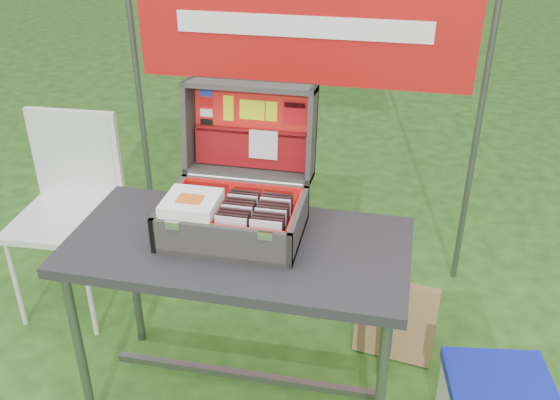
% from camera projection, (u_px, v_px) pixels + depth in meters
% --- Properties ---
extents(table, '(1.24, 0.63, 0.77)m').
position_uv_depth(table, '(241.00, 325.00, 2.43)').
color(table, black).
rests_on(table, ground).
extents(table_top, '(1.24, 0.63, 0.04)m').
position_uv_depth(table_top, '(238.00, 246.00, 2.26)').
color(table_top, black).
rests_on(table_top, ground).
extents(table_leg_fl, '(0.04, 0.04, 0.73)m').
position_uv_depth(table_leg_fl, '(80.00, 352.00, 2.33)').
color(table_leg_fl, '#59595B').
rests_on(table_leg_fl, ground).
extents(table_leg_fr, '(0.04, 0.04, 0.73)m').
position_uv_depth(table_leg_fr, '(380.00, 398.00, 2.13)').
color(table_leg_fr, '#59595B').
rests_on(table_leg_fr, ground).
extents(table_leg_bl, '(0.04, 0.04, 0.73)m').
position_uv_depth(table_leg_bl, '(134.00, 275.00, 2.75)').
color(table_leg_bl, '#59595B').
rests_on(table_leg_bl, ground).
extents(table_leg_br, '(0.04, 0.04, 0.73)m').
position_uv_depth(table_leg_br, '(388.00, 307.00, 2.56)').
color(table_leg_br, '#59595B').
rests_on(table_leg_br, ground).
extents(table_brace, '(1.08, 0.03, 0.03)m').
position_uv_depth(table_brace, '(243.00, 375.00, 2.56)').
color(table_brace, '#59595B').
rests_on(table_brace, ground).
extents(suitcase, '(0.50, 0.52, 0.48)m').
position_uv_depth(suitcase, '(236.00, 168.00, 2.23)').
color(suitcase, '#47443F').
rests_on(suitcase, table).
extents(suitcase_base_bottom, '(0.50, 0.36, 0.02)m').
position_uv_depth(suitcase_base_bottom, '(234.00, 232.00, 2.29)').
color(suitcase_base_bottom, '#47443F').
rests_on(suitcase_base_bottom, table_top).
extents(suitcase_base_wall_front, '(0.50, 0.02, 0.13)m').
position_uv_depth(suitcase_base_wall_front, '(220.00, 243.00, 2.11)').
color(suitcase_base_wall_front, '#47443F').
rests_on(suitcase_base_wall_front, table_top).
extents(suitcase_base_wall_back, '(0.50, 0.02, 0.13)m').
position_uv_depth(suitcase_base_wall_back, '(245.00, 196.00, 2.40)').
color(suitcase_base_wall_back, '#47443F').
rests_on(suitcase_base_wall_back, table_top).
extents(suitcase_base_wall_left, '(0.02, 0.36, 0.13)m').
position_uv_depth(suitcase_base_wall_left, '(170.00, 212.00, 2.30)').
color(suitcase_base_wall_left, '#47443F').
rests_on(suitcase_base_wall_left, table_top).
extents(suitcase_base_wall_right, '(0.02, 0.36, 0.13)m').
position_uv_depth(suitcase_base_wall_right, '(298.00, 225.00, 2.22)').
color(suitcase_base_wall_right, '#47443F').
rests_on(suitcase_base_wall_right, table_top).
extents(suitcase_liner_floor, '(0.46, 0.32, 0.01)m').
position_uv_depth(suitcase_liner_floor, '(234.00, 229.00, 2.28)').
color(suitcase_liner_floor, red).
rests_on(suitcase_liner_floor, suitcase_base_bottom).
extents(suitcase_latch_left, '(0.05, 0.01, 0.03)m').
position_uv_depth(suitcase_latch_left, '(172.00, 226.00, 2.11)').
color(suitcase_latch_left, silver).
rests_on(suitcase_latch_left, suitcase_base_wall_front).
extents(suitcase_latch_right, '(0.05, 0.01, 0.03)m').
position_uv_depth(suitcase_latch_right, '(265.00, 236.00, 2.05)').
color(suitcase_latch_right, silver).
rests_on(suitcase_latch_right, suitcase_base_wall_front).
extents(suitcase_hinge, '(0.45, 0.02, 0.02)m').
position_uv_depth(suitcase_hinge, '(245.00, 180.00, 2.38)').
color(suitcase_hinge, silver).
rests_on(suitcase_hinge, suitcase_base_wall_back).
extents(suitcase_lid_back, '(0.50, 0.07, 0.36)m').
position_uv_depth(suitcase_lid_back, '(253.00, 126.00, 2.43)').
color(suitcase_lid_back, '#47443F').
rests_on(suitcase_lid_back, suitcase_base_wall_back).
extents(suitcase_lid_rim_far, '(0.50, 0.14, 0.04)m').
position_uv_depth(suitcase_lid_rim_far, '(250.00, 86.00, 2.31)').
color(suitcase_lid_rim_far, '#47443F').
rests_on(suitcase_lid_rim_far, suitcase_lid_back).
extents(suitcase_lid_rim_near, '(0.50, 0.14, 0.04)m').
position_uv_depth(suitcase_lid_rim_near, '(249.00, 172.00, 2.44)').
color(suitcase_lid_rim_near, '#47443F').
rests_on(suitcase_lid_rim_near, suitcase_lid_back).
extents(suitcase_lid_rim_left, '(0.02, 0.18, 0.37)m').
position_uv_depth(suitcase_lid_rim_left, '(189.00, 125.00, 2.42)').
color(suitcase_lid_rim_left, '#47443F').
rests_on(suitcase_lid_rim_left, suitcase_lid_back).
extents(suitcase_lid_rim_right, '(0.02, 0.18, 0.37)m').
position_uv_depth(suitcase_lid_rim_right, '(312.00, 135.00, 2.33)').
color(suitcase_lid_rim_right, '#47443F').
rests_on(suitcase_lid_rim_right, suitcase_lid_back).
extents(suitcase_lid_liner, '(0.46, 0.05, 0.31)m').
position_uv_depth(suitcase_lid_liner, '(252.00, 127.00, 2.41)').
color(suitcase_lid_liner, red).
rests_on(suitcase_lid_liner, suitcase_lid_back).
extents(suitcase_liner_wall_front, '(0.46, 0.01, 0.11)m').
position_uv_depth(suitcase_liner_wall_front, '(221.00, 239.00, 2.12)').
color(suitcase_liner_wall_front, red).
rests_on(suitcase_liner_wall_front, suitcase_base_bottom).
extents(suitcase_liner_wall_back, '(0.46, 0.01, 0.11)m').
position_uv_depth(suitcase_liner_wall_back, '(244.00, 196.00, 2.39)').
color(suitcase_liner_wall_back, red).
rests_on(suitcase_liner_wall_back, suitcase_base_bottom).
extents(suitcase_liner_wall_left, '(0.01, 0.32, 0.11)m').
position_uv_depth(suitcase_liner_wall_left, '(173.00, 210.00, 2.29)').
color(suitcase_liner_wall_left, red).
rests_on(suitcase_liner_wall_left, suitcase_base_bottom).
extents(suitcase_liner_wall_right, '(0.01, 0.32, 0.11)m').
position_uv_depth(suitcase_liner_wall_right, '(295.00, 223.00, 2.21)').
color(suitcase_liner_wall_right, red).
rests_on(suitcase_liner_wall_right, suitcase_base_bottom).
extents(suitcase_lid_pocket, '(0.44, 0.05, 0.15)m').
position_uv_depth(suitcase_lid_pocket, '(251.00, 149.00, 2.43)').
color(suitcase_lid_pocket, maroon).
rests_on(suitcase_lid_pocket, suitcase_lid_liner).
extents(suitcase_pocket_edge, '(0.43, 0.02, 0.02)m').
position_uv_depth(suitcase_pocket_edge, '(251.00, 132.00, 2.40)').
color(suitcase_pocket_edge, maroon).
rests_on(suitcase_pocket_edge, suitcase_lid_pocket).
extents(suitcase_pocket_cd, '(0.11, 0.02, 0.11)m').
position_uv_depth(suitcase_pocket_cd, '(263.00, 145.00, 2.39)').
color(suitcase_pocket_cd, silver).
rests_on(suitcase_pocket_cd, suitcase_lid_pocket).
extents(lid_sticker_cc_a, '(0.05, 0.01, 0.03)m').
position_uv_depth(lid_sticker_cc_a, '(206.00, 92.00, 2.39)').
color(lid_sticker_cc_a, '#1933B2').
rests_on(lid_sticker_cc_a, suitcase_lid_liner).
extents(lid_sticker_cc_b, '(0.05, 0.01, 0.03)m').
position_uv_depth(lid_sticker_cc_b, '(206.00, 103.00, 2.41)').
color(lid_sticker_cc_b, red).
rests_on(lid_sticker_cc_b, suitcase_lid_liner).
extents(lid_sticker_cc_c, '(0.05, 0.01, 0.03)m').
position_uv_depth(lid_sticker_cc_c, '(206.00, 113.00, 2.42)').
color(lid_sticker_cc_c, white).
rests_on(lid_sticker_cc_c, suitcase_lid_liner).
extents(lid_sticker_cc_d, '(0.05, 0.01, 0.03)m').
position_uv_depth(lid_sticker_cc_d, '(207.00, 123.00, 2.44)').
color(lid_sticker_cc_d, black).
rests_on(lid_sticker_cc_d, suitcase_lid_liner).
extents(lid_card_neon_tall, '(0.04, 0.02, 0.10)m').
position_uv_depth(lid_card_neon_tall, '(228.00, 108.00, 2.40)').
color(lid_card_neon_tall, '#D4E80E').
rests_on(lid_card_neon_tall, suitcase_lid_liner).
extents(lid_card_neon_main, '(0.10, 0.01, 0.08)m').
position_uv_depth(lid_card_neon_main, '(252.00, 110.00, 2.38)').
color(lid_card_neon_main, '#D4E80E').
rests_on(lid_card_neon_main, suitcase_lid_liner).
extents(lid_card_neon_small, '(0.04, 0.01, 0.08)m').
position_uv_depth(lid_card_neon_small, '(272.00, 111.00, 2.37)').
color(lid_card_neon_small, '#D4E80E').
rests_on(lid_card_neon_small, suitcase_lid_liner).
extents(lid_sticker_band, '(0.09, 0.01, 0.09)m').
position_uv_depth(lid_sticker_band, '(295.00, 113.00, 2.35)').
color(lid_sticker_band, red).
rests_on(lid_sticker_band, suitcase_lid_liner).
extents(lid_sticker_band_bar, '(0.08, 0.01, 0.02)m').
position_uv_depth(lid_sticker_band_bar, '(295.00, 105.00, 2.34)').
color(lid_sticker_band_bar, black).
rests_on(lid_sticker_band_bar, suitcase_lid_liner).
extents(cd_left_0, '(0.11, 0.01, 0.13)m').
position_uv_depth(cd_left_0, '(231.00, 234.00, 2.13)').
color(cd_left_0, silver).
rests_on(cd_left_0, suitcase_liner_floor).
extents(cd_left_1, '(0.11, 0.01, 0.13)m').
position_uv_depth(cd_left_1, '(233.00, 231.00, 2.14)').
color(cd_left_1, black).
rests_on(cd_left_1, suitcase_liner_floor).
extents(cd_left_2, '(0.11, 0.01, 0.13)m').
position_uv_depth(cd_left_2, '(234.00, 228.00, 2.16)').
color(cd_left_2, black).
rests_on(cd_left_2, suitcase_liner_floor).
extents(cd_left_3, '(0.11, 0.01, 0.13)m').
position_uv_depth(cd_left_3, '(236.00, 225.00, 2.18)').
color(cd_left_3, black).
rests_on(cd_left_3, suitcase_liner_floor).
extents(cd_left_4, '(0.11, 0.01, 0.13)m').
position_uv_depth(cd_left_4, '(237.00, 222.00, 2.20)').
color(cd_left_4, silver).
rests_on(cd_left_4, suitcase_liner_floor).
extents(cd_left_5, '(0.11, 0.01, 0.13)m').
position_uv_depth(cd_left_5, '(239.00, 219.00, 2.21)').
color(cd_left_5, black).
rests_on(cd_left_5, suitcase_liner_floor).
extents(cd_left_6, '(0.11, 0.01, 0.13)m').
position_uv_depth(cd_left_6, '(240.00, 216.00, 2.23)').
color(cd_left_6, black).
rests_on(cd_left_6, suitcase_liner_floor).
extents(cd_left_7, '(0.11, 0.01, 0.13)m').
position_uv_depth(cd_left_7, '(241.00, 214.00, 2.25)').
color(cd_left_7, black).
rests_on(cd_left_7, suitcase_liner_floor).
extents(cd_left_8, '(0.11, 0.01, 0.13)m').
position_uv_depth(cd_left_8, '(243.00, 211.00, 2.26)').
color(cd_left_8, silver).
rests_on(cd_left_8, suitcase_liner_floor).
extents(cd_left_9, '(0.11, 0.01, 0.13)m').
position_uv_depth(cd_left_9, '(244.00, 208.00, 2.28)').
color(cd_left_9, black).
rests_on(cd_left_9, suitcase_liner_floor).
extents(cd_left_10, '(0.11, 0.01, 0.13)m').
position_uv_depth(cd_left_10, '(246.00, 206.00, 2.30)').
color(cd_left_10, black).
rests_on(cd_left_10, suitcase_liner_floor).
extents(cd_right_0, '(0.11, 0.01, 0.13)m').
position_uv_depth(cd_right_0, '(266.00, 237.00, 2.11)').
color(cd_right_0, silver).
rests_on(cd_right_0, suitcase_liner_floor).
extents(cd_right_1, '(0.11, 0.01, 0.13)m').
position_uv_depth(cd_right_1, '(267.00, 234.00, 2.12)').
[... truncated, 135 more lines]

